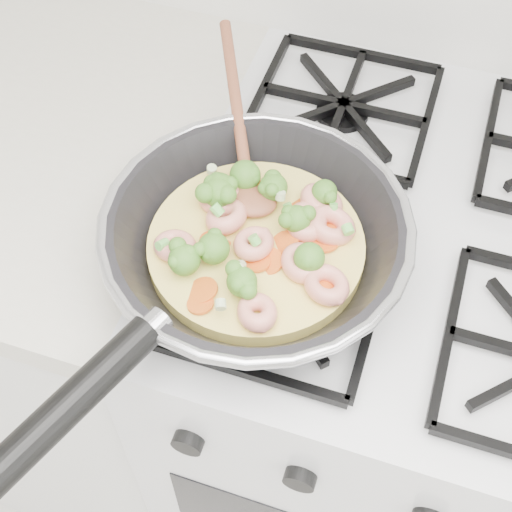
% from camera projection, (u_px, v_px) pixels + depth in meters
% --- Properties ---
extents(stove, '(0.60, 0.60, 0.92)m').
position_uv_depth(stove, '(381.00, 389.00, 1.22)').
color(stove, silver).
rests_on(stove, ground).
extents(skillet, '(0.33, 0.61, 0.10)m').
position_uv_depth(skillet, '(253.00, 241.00, 0.77)').
color(skillet, black).
rests_on(skillet, stove).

